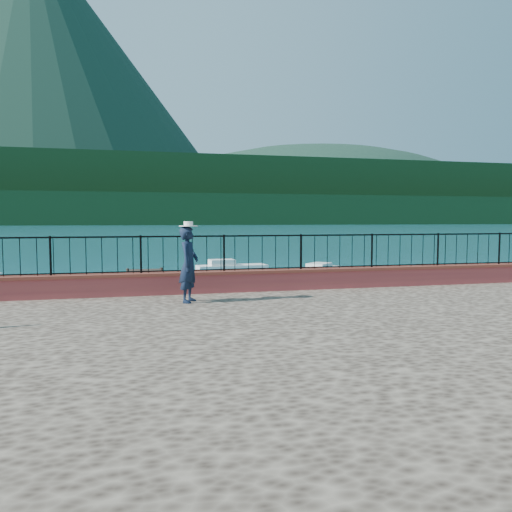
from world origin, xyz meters
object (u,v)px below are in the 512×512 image
boat_2 (324,269)px  person (189,265)px  boat_4 (232,265)px  boat_1 (350,284)px

boat_2 → person: bearing=-167.1°
person → boat_4: (4.64, 17.65, -1.71)m
person → boat_2: person is taller
boat_2 → boat_4: 5.69m
boat_2 → boat_4: size_ratio=0.94×
person → boat_4: size_ratio=0.43×
boat_4 → boat_1: bearing=-76.1°
boat_2 → boat_1: bearing=-146.3°
boat_1 → boat_2: size_ratio=0.97×
boat_1 → boat_4: same height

